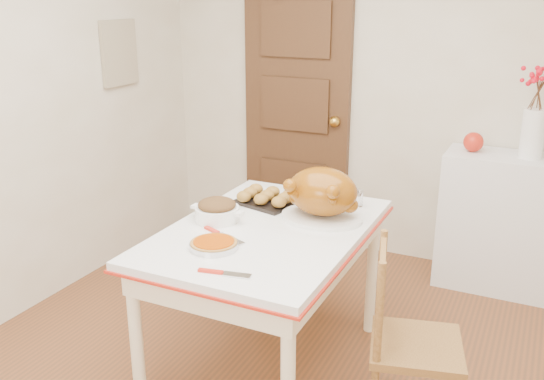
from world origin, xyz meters
The scene contains 16 objects.
wall_back centered at (0.00, 2.00, 1.25)m, with size 3.50×0.00×2.50m, color silver.
door_back centered at (-0.70, 1.97, 1.03)m, with size 0.85×0.06×2.06m, color #422716.
photo_board centered at (-1.73, 1.20, 1.50)m, with size 0.03×0.35×0.45m, color tan.
sideboard centered at (0.94, 1.78, 0.46)m, with size 0.91×0.41×0.91m, color white.
kitchen_table centered at (-0.11, 0.26, 0.40)m, with size 0.91×1.34×0.80m, color white, non-canonical shape.
chair_oak centered at (0.67, 0.14, 0.44)m, with size 0.39×0.39×0.89m, color #A2713D, non-canonical shape.
berry_vase centered at (0.98, 1.78, 1.23)m, with size 0.33×0.33×0.64m, color white, non-canonical shape.
apple centered at (0.64, 1.78, 0.98)m, with size 0.13×0.13×0.13m, color red.
turkey_platter centered at (0.08, 0.49, 0.93)m, with size 0.42×0.34×0.27m, color #9B5305, non-canonical shape.
pumpkin_pie centered at (-0.22, -0.06, 0.82)m, with size 0.22×0.22×0.05m, color #A43A00.
stuffing_dish centered at (-0.39, 0.24, 0.86)m, with size 0.29×0.22×0.11m, color brown, non-canonical shape.
rolls_tray centered at (-0.27, 0.57, 0.84)m, with size 0.30×0.24×0.08m, color olive, non-canonical shape.
pie_server centered at (-0.05, -0.27, 0.81)m, with size 0.23×0.06×0.01m, color silver, non-canonical shape.
carving_knife centered at (-0.26, 0.07, 0.81)m, with size 0.28×0.07×0.01m, color silver, non-canonical shape.
drinking_glass centered at (-0.01, 0.78, 0.85)m, with size 0.06×0.06×0.10m, color white.
shaker_pair centered at (0.17, 0.76, 0.85)m, with size 0.10×0.04×0.10m, color white, non-canonical shape.
Camera 1 is at (1.07, -2.15, 1.89)m, focal length 38.95 mm.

